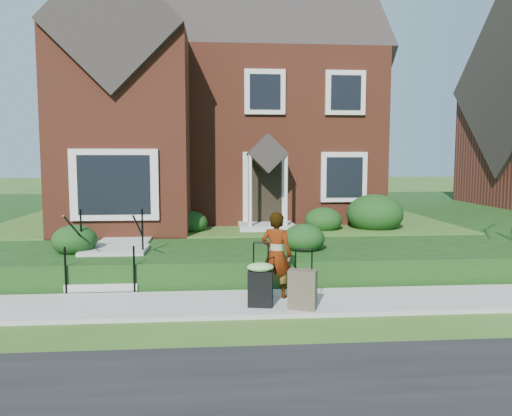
{
  "coord_description": "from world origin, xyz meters",
  "views": [
    {
      "loc": [
        -0.25,
        -8.82,
        2.68
      ],
      "look_at": [
        0.62,
        2.0,
        1.58
      ],
      "focal_mm": 35.0,
      "sensor_mm": 36.0,
      "label": 1
    }
  ],
  "objects": [
    {
      "name": "ground",
      "position": [
        0.0,
        0.0,
        0.0
      ],
      "size": [
        120.0,
        120.0,
        0.0
      ],
      "primitive_type": "plane",
      "color": "#2D5119",
      "rests_on": "ground"
    },
    {
      "name": "sidewalk",
      "position": [
        0.0,
        0.0,
        0.04
      ],
      "size": [
        60.0,
        1.6,
        0.08
      ],
      "primitive_type": "cube",
      "color": "#9E9B93",
      "rests_on": "ground"
    },
    {
      "name": "terrace",
      "position": [
        4.0,
        10.9,
        0.3
      ],
      "size": [
        44.0,
        20.0,
        0.6
      ],
      "primitive_type": "cube",
      "color": "black",
      "rests_on": "ground"
    },
    {
      "name": "walkway",
      "position": [
        -2.5,
        5.0,
        0.63
      ],
      "size": [
        1.2,
        6.0,
        0.06
      ],
      "primitive_type": "cube",
      "color": "#9E9B93",
      "rests_on": "terrace"
    },
    {
      "name": "main_house",
      "position": [
        -0.21,
        9.61,
        5.26
      ],
      "size": [
        10.4,
        10.2,
        9.4
      ],
      "color": "maroon",
      "rests_on": "terrace"
    },
    {
      "name": "front_steps",
      "position": [
        -2.5,
        1.84,
        0.47
      ],
      "size": [
        1.4,
        2.02,
        1.5
      ],
      "color": "#9E9B93",
      "rests_on": "ground"
    },
    {
      "name": "foundation_shrubs",
      "position": [
        1.0,
        4.68,
        1.07
      ],
      "size": [
        9.99,
        4.39,
        1.15
      ],
      "color": "black",
      "rests_on": "terrace"
    },
    {
      "name": "woman",
      "position": [
        0.86,
        0.26,
        0.88
      ],
      "size": [
        0.69,
        0.59,
        1.61
      ],
      "primitive_type": "imported",
      "rotation": [
        0.0,
        0.0,
        2.72
      ],
      "color": "#999999",
      "rests_on": "sidewalk"
    },
    {
      "name": "suitcase_black",
      "position": [
        0.51,
        -0.33,
        0.52
      ],
      "size": [
        0.54,
        0.47,
        1.14
      ],
      "rotation": [
        0.0,
        0.0,
        -0.2
      ],
      "color": "black",
      "rests_on": "sidewalk"
    },
    {
      "name": "suitcase_olive",
      "position": [
        1.22,
        -0.53,
        0.43
      ],
      "size": [
        0.54,
        0.42,
        1.03
      ],
      "rotation": [
        0.0,
        0.0,
        -0.36
      ],
      "color": "#4C4433",
      "rests_on": "sidewalk"
    }
  ]
}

